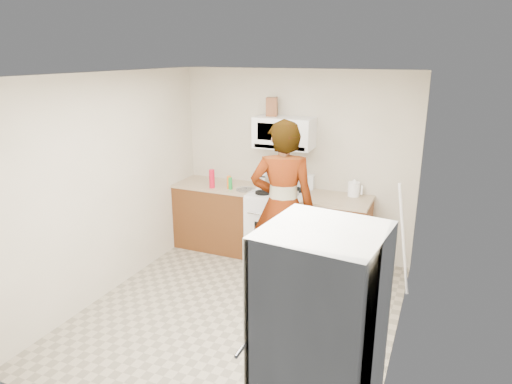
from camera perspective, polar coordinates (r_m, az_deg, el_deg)
The scene contains 20 objects.
floor at distance 5.12m, azimuth -1.99°, elevation -14.72°, with size 3.60×3.60×0.00m, color gray.
back_wall at distance 6.19m, azimuth 4.91°, elevation 3.49°, with size 3.20×0.02×2.50m, color beige.
right_wall at distance 4.20m, azimuth 17.95°, elevation -3.92°, with size 0.02×3.60×2.50m, color beige.
cabinet_left at distance 6.55m, azimuth -4.79°, elevation -3.06°, with size 1.12×0.62×0.90m, color brown.
counter_left at distance 6.40m, azimuth -4.89°, elevation 0.87°, with size 1.14×0.64×0.04m, color tan.
cabinet_right at distance 5.99m, azimuth 10.01°, elevation -5.24°, with size 0.80×0.62×0.90m, color brown.
counter_right at distance 5.83m, azimuth 10.25°, elevation -0.98°, with size 0.82×0.64×0.04m, color tan.
gas_range at distance 6.17m, azimuth 2.94°, elevation -3.95°, with size 0.76×0.65×1.13m.
microwave at distance 5.96m, azimuth 3.55°, elevation 7.42°, with size 0.76×0.38×0.40m, color white.
person at distance 5.23m, azimuth 3.31°, elevation -1.84°, with size 0.73×0.48×2.01m, color tan.
fridge at distance 3.12m, azimuth 7.82°, elevation -19.28°, with size 0.70×0.70×1.70m, color silver.
kettle at distance 5.94m, azimuth 12.14°, elevation 0.35°, with size 0.15×0.15×0.18m, color white.
jug at distance 6.02m, azimuth 1.99°, elevation 10.61°, with size 0.14×0.14×0.24m, color brown.
saucepan at distance 6.19m, azimuth 2.26°, elevation 1.36°, with size 0.25×0.25×0.14m, color #B7B8BC.
tray at distance 5.93m, azimuth 3.99°, elevation -0.05°, with size 0.25×0.16×0.05m, color white.
bottle_spray at distance 6.18m, azimuth -5.53°, elevation 1.66°, with size 0.08×0.08×0.25m, color red.
bottle_hot_sauce at distance 6.13m, azimuth -3.40°, elevation 1.21°, with size 0.06×0.06×0.18m, color orange.
bottle_green_cap at distance 6.11m, azimuth -3.23°, elevation 1.08°, with size 0.05×0.05×0.16m, color #188730.
pot_lid at distance 6.09m, azimuth -1.29°, elevation 0.33°, with size 0.27×0.27×0.01m, color white.
broom at distance 5.33m, azimuth 17.95°, elevation -5.88°, with size 0.03×0.03×1.39m, color white.
Camera 1 is at (1.86, -3.93, 2.69)m, focal length 32.00 mm.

